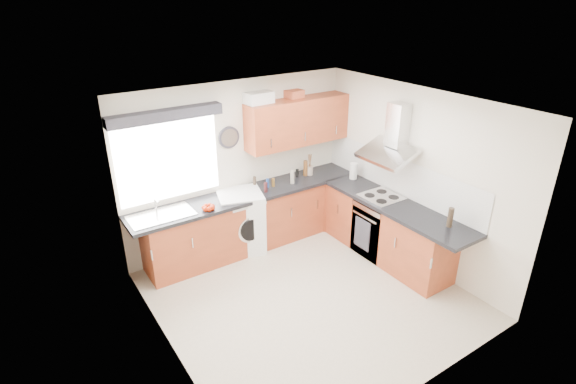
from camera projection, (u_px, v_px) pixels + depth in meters
ground_plane at (308, 296)px, 5.84m from camera, size 3.60×3.60×0.00m
ceiling at (313, 106)px, 4.80m from camera, size 3.60×3.60×0.02m
wall_back at (239, 165)px, 6.68m from camera, size 3.60×0.02×2.50m
wall_front at (431, 287)px, 3.96m from camera, size 3.60×0.02×2.50m
wall_left at (163, 256)px, 4.41m from camera, size 0.02×3.60×2.50m
wall_right at (415, 178)px, 6.23m from camera, size 0.02×3.60×2.50m
window at (169, 160)px, 6.01m from camera, size 1.40×0.02×1.10m
window_blind at (166, 115)px, 5.69m from camera, size 1.50×0.18×0.14m
splashback at (398, 175)px, 6.48m from camera, size 0.01×3.00×0.54m
base_cab_back at (244, 223)px, 6.75m from camera, size 3.00×0.58×0.86m
base_cab_corner at (328, 198)px, 7.55m from camera, size 0.60×0.60×0.86m
base_cab_right at (386, 230)px, 6.54m from camera, size 0.58×2.10×0.86m
worktop_back at (249, 194)px, 6.60m from camera, size 3.60×0.62×0.05m
worktop_right at (397, 206)px, 6.23m from camera, size 0.62×2.42×0.05m
sink at (161, 213)px, 5.90m from camera, size 0.84×0.46×0.10m
oven at (379, 227)px, 6.65m from camera, size 0.56×0.58×0.85m
hob_plate at (382, 197)px, 6.44m from camera, size 0.52×0.52×0.01m
extractor_hood at (392, 139)px, 6.14m from camera, size 0.52×0.78×0.66m
upper_cabinets at (298, 122)px, 6.80m from camera, size 1.70×0.35×0.70m
washing_machine at (241, 221)px, 6.72m from camera, size 0.79×0.77×0.93m
wall_clock at (230, 138)px, 6.39m from camera, size 0.32×0.04×0.32m
casserole at (258, 97)px, 6.37m from camera, size 0.41×0.31×0.16m
storage_box at (294, 94)px, 6.70m from camera, size 0.28×0.24×0.11m
utensil_pot at (310, 171)px, 7.19m from camera, size 0.12×0.12×0.14m
kitchen_roll at (354, 171)px, 7.02m from camera, size 0.15×0.15×0.26m
tomato_cluster at (208, 207)px, 6.06m from camera, size 0.18×0.18×0.07m
jar_0 at (268, 183)px, 6.74m from camera, size 0.05×0.05×0.14m
jar_1 at (297, 173)px, 7.12m from camera, size 0.05×0.05×0.13m
jar_2 at (255, 181)px, 6.79m from camera, size 0.05×0.05×0.15m
jar_3 at (305, 168)px, 7.14m from camera, size 0.07×0.07×0.25m
jar_4 at (273, 183)px, 6.76m from camera, size 0.05×0.05×0.13m
jar_5 at (292, 177)px, 6.85m from camera, size 0.06×0.06×0.21m
jar_6 at (266, 187)px, 6.58m from camera, size 0.05×0.05×0.15m
bottle_0 at (450, 217)px, 5.60m from camera, size 0.07×0.07×0.26m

